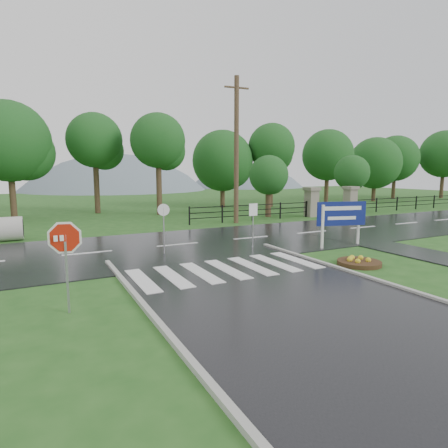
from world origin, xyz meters
TOP-DOWN VIEW (x-y plane):
  - ground at (0.00, 0.00)m, footprint 120.00×120.00m
  - main_road at (0.00, 10.00)m, footprint 90.00×8.00m
  - walkway at (8.50, 4.00)m, footprint 2.20×11.00m
  - crosswalk at (0.00, 5.00)m, footprint 6.50×2.80m
  - pillar_west at (13.00, 16.00)m, footprint 1.00×1.00m
  - pillar_east at (17.00, 16.00)m, footprint 1.00×1.00m
  - fence_west at (7.75, 16.00)m, footprint 9.58×0.08m
  - fence_east at (27.75, 16.00)m, footprint 20.58×0.08m
  - hills at (3.49, 65.00)m, footprint 102.00×48.00m
  - treeline at (1.00, 24.00)m, footprint 83.20×5.20m
  - stop_sign at (-5.27, 3.30)m, footprint 1.05×0.26m
  - estate_billboard at (6.54, 6.29)m, footprint 2.32×0.69m
  - flower_bed at (4.74, 3.48)m, footprint 1.59×1.59m
  - reg_sign_small at (2.83, 7.89)m, footprint 0.45×0.07m
  - reg_sign_round at (-1.15, 8.45)m, footprint 0.48×0.17m
  - utility_pole_east at (6.16, 15.50)m, footprint 1.69×0.32m
  - entrance_tree_left at (10.07, 17.50)m, footprint 2.97×2.97m
  - entrance_tree_right at (18.58, 17.50)m, footprint 2.98×2.98m

SIDE VIEW (x-z plane):
  - hills at x=3.49m, z-range -39.54..8.46m
  - ground at x=0.00m, z-range 0.00..0.00m
  - main_road at x=0.00m, z-range -0.02..0.02m
  - walkway at x=8.50m, z-range -0.02..0.02m
  - treeline at x=1.00m, z-range -5.00..5.00m
  - crosswalk at x=0.00m, z-range 0.05..0.07m
  - flower_bed at x=4.74m, z-range -0.04..0.28m
  - fence_west at x=7.75m, z-range 0.12..1.32m
  - fence_east at x=27.75m, z-range 0.14..1.34m
  - pillar_west at x=13.00m, z-range 0.06..2.30m
  - pillar_east at x=17.00m, z-range 0.06..2.30m
  - reg_sign_round at x=-1.15m, z-range 0.29..2.42m
  - estate_billboard at x=6.54m, z-range 0.39..2.48m
  - reg_sign_small at x=2.83m, z-range 0.43..2.46m
  - stop_sign at x=-5.27m, z-range 0.49..2.90m
  - entrance_tree_left at x=10.07m, z-range 0.81..5.46m
  - entrance_tree_right at x=18.58m, z-range 0.88..5.69m
  - utility_pole_east at x=6.16m, z-range 0.08..9.56m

